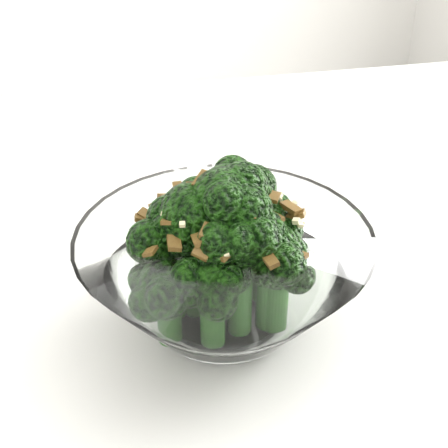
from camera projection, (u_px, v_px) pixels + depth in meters
name	position (u px, v px, depth m)	size (l,w,h in m)	color
table	(229.00, 279.00, 0.73)	(1.37, 1.09, 0.75)	white
broccoli_dish	(225.00, 267.00, 0.54)	(0.23, 0.23, 0.14)	white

